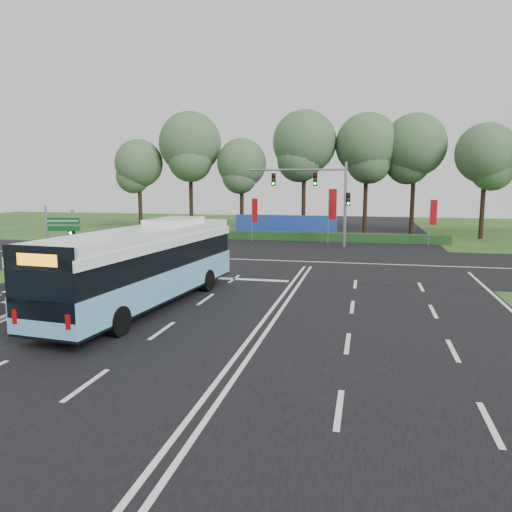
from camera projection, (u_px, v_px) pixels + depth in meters
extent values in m
plane|color=#244617|center=(277.00, 304.00, 22.11)|extent=(120.00, 120.00, 0.00)
cube|color=black|center=(277.00, 304.00, 22.11)|extent=(20.00, 120.00, 0.04)
cube|color=black|center=(308.00, 262.00, 33.69)|extent=(120.00, 14.00, 0.05)
cube|color=gray|center=(33.00, 307.00, 21.38)|extent=(0.25, 18.00, 0.12)
cube|color=#5DA7D9|center=(147.00, 281.00, 21.43)|extent=(3.86, 12.99, 1.17)
cube|color=black|center=(147.00, 293.00, 21.51)|extent=(3.83, 12.92, 0.32)
cube|color=black|center=(146.00, 257.00, 21.28)|extent=(3.74, 12.79, 1.01)
cube|color=white|center=(146.00, 242.00, 21.19)|extent=(3.86, 12.99, 0.37)
cube|color=white|center=(145.00, 233.00, 21.13)|extent=(3.76, 12.47, 0.37)
cube|color=white|center=(174.00, 221.00, 23.59)|extent=(2.00, 3.35, 0.27)
cube|color=black|center=(40.00, 284.00, 15.31)|extent=(2.59, 0.36, 2.35)
cube|color=orange|center=(37.00, 260.00, 15.16)|extent=(1.49, 0.20, 0.37)
cylinder|color=black|center=(162.00, 278.00, 25.31)|extent=(0.40, 1.13, 1.11)
cylinder|color=black|center=(208.00, 281.00, 24.55)|extent=(0.40, 1.13, 1.11)
cylinder|color=black|center=(60.00, 316.00, 18.09)|extent=(0.40, 1.13, 1.11)
cylinder|color=black|center=(119.00, 321.00, 17.32)|extent=(0.40, 1.13, 1.11)
cylinder|color=gray|center=(74.00, 246.00, 26.83)|extent=(0.16, 0.16, 3.92)
cube|color=black|center=(72.00, 233.00, 26.55)|extent=(0.34, 0.24, 0.45)
sphere|color=#19F233|center=(70.00, 233.00, 26.45)|extent=(0.16, 0.16, 0.16)
cylinder|color=gray|center=(48.00, 249.00, 24.20)|extent=(0.13, 0.13, 4.26)
cube|color=#0B421C|center=(63.00, 221.00, 24.03)|extent=(1.56, 0.46, 0.32)
cube|color=#0B421C|center=(63.00, 229.00, 24.08)|extent=(1.56, 0.46, 0.23)
cube|color=white|center=(62.00, 221.00, 23.99)|extent=(1.45, 0.38, 0.04)
cylinder|color=gray|center=(252.00, 220.00, 45.24)|extent=(0.06, 0.06, 4.02)
cube|color=#A40E11|center=(255.00, 210.00, 44.99)|extent=(0.53, 0.16, 2.14)
cylinder|color=gray|center=(328.00, 216.00, 43.12)|extent=(0.08, 0.08, 4.93)
cube|color=#A40E11|center=(333.00, 204.00, 42.87)|extent=(0.66, 0.07, 2.63)
cylinder|color=gray|center=(430.00, 222.00, 42.32)|extent=(0.06, 0.06, 4.00)
cube|color=#A40E11|center=(434.00, 212.00, 42.10)|extent=(0.53, 0.11, 2.13)
cylinder|color=gray|center=(345.00, 205.00, 40.96)|extent=(0.24, 0.24, 7.00)
cylinder|color=gray|center=(297.00, 170.00, 41.40)|extent=(8.00, 0.16, 0.16)
cube|color=black|center=(315.00, 179.00, 41.20)|extent=(0.32, 0.28, 1.05)
cube|color=black|center=(274.00, 180.00, 41.95)|extent=(0.32, 0.28, 1.05)
cube|color=black|center=(348.00, 199.00, 40.84)|extent=(0.32, 0.28, 1.05)
cube|color=#163C1A|center=(324.00, 237.00, 45.71)|extent=(22.00, 1.20, 0.80)
cube|color=navy|center=(286.00, 226.00, 48.88)|extent=(10.00, 0.30, 2.20)
cylinder|color=black|center=(140.00, 200.00, 54.58)|extent=(0.44, 0.44, 7.03)
sphere|color=#385834|center=(139.00, 164.00, 54.01)|extent=(5.18, 5.18, 5.18)
cylinder|color=black|center=(191.00, 190.00, 54.30)|extent=(0.44, 0.44, 9.08)
sphere|color=#385834|center=(190.00, 143.00, 53.57)|extent=(6.69, 6.69, 6.69)
cylinder|color=black|center=(242.00, 200.00, 52.67)|extent=(0.44, 0.44, 6.99)
sphere|color=#385834|center=(242.00, 163.00, 52.11)|extent=(5.15, 5.15, 5.15)
cylinder|color=black|center=(304.00, 191.00, 52.67)|extent=(0.44, 0.44, 9.04)
sphere|color=#385834|center=(304.00, 142.00, 51.94)|extent=(6.66, 6.66, 6.66)
cylinder|color=black|center=(366.00, 192.00, 51.87)|extent=(0.44, 0.44, 8.77)
sphere|color=#385834|center=(367.00, 144.00, 51.16)|extent=(6.46, 6.46, 6.46)
cylinder|color=black|center=(413.00, 193.00, 51.15)|extent=(0.44, 0.44, 8.66)
sphere|color=#385834|center=(415.00, 145.00, 50.46)|extent=(6.38, 6.38, 6.38)
cylinder|color=black|center=(483.00, 199.00, 47.44)|extent=(0.44, 0.44, 7.68)
sphere|color=#385834|center=(486.00, 153.00, 46.82)|extent=(5.66, 5.66, 5.66)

